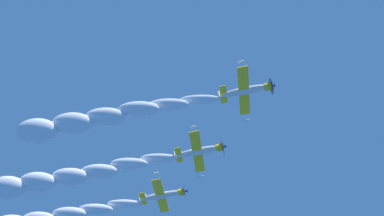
# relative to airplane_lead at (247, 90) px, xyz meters

# --- Properties ---
(airplane_lead) EXTENTS (8.66, 9.49, 3.44)m
(airplane_lead) POSITION_rel_airplane_lead_xyz_m (0.00, 0.00, 0.00)
(airplane_lead) COLOR silver
(airplane_left_wingman) EXTENTS (8.66, 9.55, 3.23)m
(airplane_left_wingman) POSITION_rel_airplane_lead_xyz_m (7.11, -11.17, -0.12)
(airplane_left_wingman) COLOR silver
(airplane_right_wingman) EXTENTS (8.66, 9.49, 3.37)m
(airplane_right_wingman) POSITION_rel_airplane_lead_xyz_m (13.58, -20.64, -0.21)
(airplane_right_wingman) COLOR silver
(smoke_trail_lead) EXTENTS (30.59, 5.88, 7.06)m
(smoke_trail_lead) POSITION_rel_airplane_lead_xyz_m (23.34, -2.52, -3.51)
(smoke_trail_lead) COLOR white
(smoke_trail_left_wingman) EXTENTS (30.77, 5.85, 7.04)m
(smoke_trail_left_wingman) POSITION_rel_airplane_lead_xyz_m (30.39, -13.55, -3.67)
(smoke_trail_left_wingman) COLOR white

